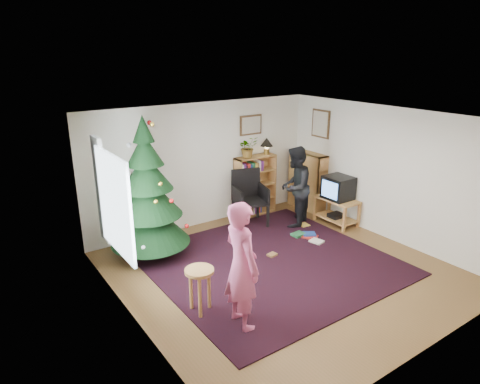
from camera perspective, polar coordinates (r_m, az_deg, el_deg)
floor at (r=7.21m, az=5.62°, el=-10.35°), size 5.00×5.00×0.00m
ceiling at (r=6.39m, az=6.33°, el=9.69°), size 5.00×5.00×0.00m
wall_back at (r=8.65m, az=-4.86°, el=3.61°), size 5.00×0.02×2.50m
wall_front at (r=5.22m, az=24.23°, el=-8.41°), size 5.00×0.02×2.50m
wall_left at (r=5.51m, az=-14.37°, el=-5.88°), size 0.02×5.00×2.50m
wall_right at (r=8.47m, az=18.93°, el=2.33°), size 0.02×5.00×2.50m
rug at (r=7.40m, az=4.10°, el=-9.38°), size 3.80×3.60×0.02m
window_pane at (r=5.95m, az=-16.37°, el=-1.59°), size 0.04×1.20×1.40m
curtain at (r=6.60m, az=-18.03°, el=0.22°), size 0.06×0.35×1.60m
picture_back at (r=9.10m, az=1.44°, el=8.93°), size 0.55×0.03×0.42m
picture_right at (r=9.41m, az=10.71°, el=8.94°), size 0.03×0.50×0.60m
christmas_tree at (r=7.41m, az=-12.16°, el=-1.10°), size 1.37×1.37×2.48m
bookshelf_back at (r=9.31m, az=2.02°, el=1.00°), size 0.95×0.30×1.30m
bookshelf_right at (r=9.73m, az=8.96°, el=1.57°), size 0.30×0.95×1.30m
tv_stand at (r=9.08m, az=12.75°, el=-2.20°), size 0.49×0.88×0.55m
crt_tv at (r=8.93m, az=12.95°, el=0.57°), size 0.50×0.54×0.47m
armchair at (r=8.80m, az=0.91°, el=-0.39°), size 0.76×0.77×1.13m
stool at (r=5.93m, az=-5.41°, el=-11.50°), size 0.40×0.40×0.66m
person_standing at (r=5.49m, az=0.22°, el=-9.82°), size 0.45×0.65×1.73m
person_by_chair at (r=8.69m, az=7.33°, el=0.68°), size 1.01×0.95×1.65m
potted_plant at (r=8.97m, az=1.05°, el=6.01°), size 0.44×0.40×0.44m
table_lamp at (r=9.26m, az=3.58°, el=6.52°), size 0.27×0.27×0.36m
floor_clutter at (r=8.33m, az=8.28°, el=-5.97°), size 1.60×0.93×0.08m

